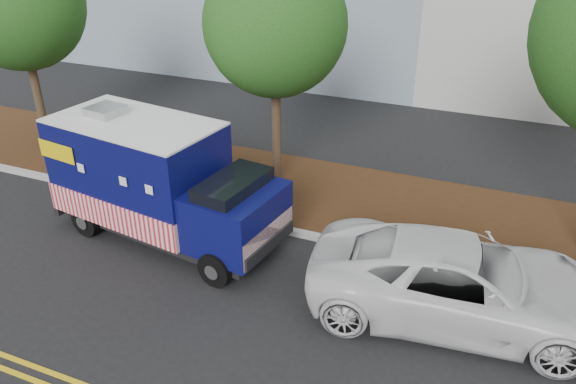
% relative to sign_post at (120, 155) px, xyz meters
% --- Properties ---
extents(ground, '(120.00, 120.00, 0.00)m').
position_rel_sign_post_xyz_m(ground, '(3.92, -1.55, -1.20)').
color(ground, black).
rests_on(ground, ground).
extents(curb, '(120.00, 0.18, 0.15)m').
position_rel_sign_post_xyz_m(curb, '(3.92, -0.15, -1.12)').
color(curb, '#9E9E99').
rests_on(curb, ground).
extents(mulch_strip, '(120.00, 4.00, 0.15)m').
position_rel_sign_post_xyz_m(mulch_strip, '(3.92, 1.95, -1.12)').
color(mulch_strip, '#321B0E').
rests_on(mulch_strip, ground).
extents(tree_a, '(3.80, 3.80, 6.53)m').
position_rel_sign_post_xyz_m(tree_a, '(-4.18, 1.52, 3.42)').
color(tree_a, '#38281C').
rests_on(tree_a, ground).
extents(tree_b, '(3.68, 3.68, 6.37)m').
position_rel_sign_post_xyz_m(tree_b, '(3.65, 2.20, 3.32)').
color(tree_b, '#38281C').
rests_on(tree_b, ground).
extents(sign_post, '(0.06, 0.06, 2.40)m').
position_rel_sign_post_xyz_m(sign_post, '(0.00, 0.00, 0.00)').
color(sign_post, '#473828').
rests_on(sign_post, ground).
extents(food_truck, '(6.04, 2.94, 3.06)m').
position_rel_sign_post_xyz_m(food_truck, '(2.10, -1.35, 0.19)').
color(food_truck, black).
rests_on(food_truck, ground).
extents(white_car, '(6.13, 3.35, 1.63)m').
position_rel_sign_post_xyz_m(white_car, '(9.24, -1.67, -0.39)').
color(white_car, silver).
rests_on(white_car, ground).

